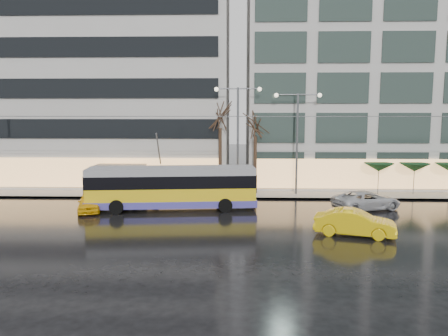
{
  "coord_description": "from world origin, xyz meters",
  "views": [
    {
      "loc": [
        1.96,
        -26.13,
        7.15
      ],
      "look_at": [
        1.01,
        5.0,
        3.11
      ],
      "focal_mm": 35.0,
      "sensor_mm": 36.0,
      "label": 1
    }
  ],
  "objects_px": {
    "street_lamp_near": "(238,125)",
    "taxi_a": "(89,202)",
    "trolleybus": "(172,189)",
    "bus_shelter": "(117,172)"
  },
  "relations": [
    {
      "from": "trolleybus",
      "to": "taxi_a",
      "type": "height_order",
      "value": "trolleybus"
    },
    {
      "from": "bus_shelter",
      "to": "street_lamp_near",
      "type": "height_order",
      "value": "street_lamp_near"
    },
    {
      "from": "street_lamp_near",
      "to": "taxi_a",
      "type": "height_order",
      "value": "street_lamp_near"
    },
    {
      "from": "trolleybus",
      "to": "bus_shelter",
      "type": "relative_size",
      "value": 2.95
    },
    {
      "from": "trolleybus",
      "to": "street_lamp_near",
      "type": "distance_m",
      "value": 8.63
    },
    {
      "from": "bus_shelter",
      "to": "street_lamp_near",
      "type": "relative_size",
      "value": 0.47
    },
    {
      "from": "bus_shelter",
      "to": "taxi_a",
      "type": "height_order",
      "value": "bus_shelter"
    },
    {
      "from": "bus_shelter",
      "to": "taxi_a",
      "type": "distance_m",
      "value": 6.4
    },
    {
      "from": "bus_shelter",
      "to": "street_lamp_near",
      "type": "xyz_separation_m",
      "value": [
        10.38,
        0.11,
        4.03
      ]
    },
    {
      "from": "trolleybus",
      "to": "taxi_a",
      "type": "xyz_separation_m",
      "value": [
        -5.89,
        -0.76,
        -0.89
      ]
    }
  ]
}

